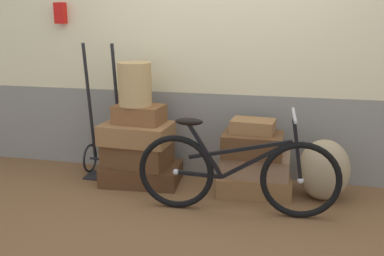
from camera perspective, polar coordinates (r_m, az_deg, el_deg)
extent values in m
cube|color=brown|center=(3.63, 1.54, -10.71)|extent=(9.14, 5.20, 0.06)
cube|color=gray|center=(4.27, 3.87, -0.61)|extent=(7.14, 0.20, 0.81)
cube|color=red|center=(4.52, -17.06, 14.37)|extent=(0.10, 0.08, 0.20)
cube|color=#4C2D19|center=(4.10, -6.69, -6.01)|extent=(0.74, 0.51, 0.17)
cube|color=brown|center=(4.04, -7.26, -3.41)|extent=(0.63, 0.44, 0.22)
cube|color=olive|center=(3.97, -7.34, -0.70)|extent=(0.65, 0.45, 0.18)
cube|color=brown|center=(3.95, -7.01, 1.84)|extent=(0.46, 0.33, 0.17)
cube|color=olive|center=(3.90, 8.14, -7.20)|extent=(0.67, 0.49, 0.17)
cube|color=#937051|center=(3.83, 8.46, -4.77)|extent=(0.58, 0.38, 0.18)
cube|color=brown|center=(3.75, 8.07, -2.15)|extent=(0.51, 0.37, 0.19)
cube|color=olive|center=(3.75, 8.10, 0.28)|extent=(0.39, 0.29, 0.11)
cylinder|color=tan|center=(3.90, -7.59, 5.81)|extent=(0.30, 0.30, 0.39)
torus|color=black|center=(4.44, -13.37, -3.91)|extent=(0.02, 0.29, 0.29)
torus|color=black|center=(4.30, -9.22, -4.30)|extent=(0.02, 0.29, 0.29)
cylinder|color=black|center=(4.37, -11.33, -4.11)|extent=(0.35, 0.02, 0.02)
cylinder|color=black|center=(4.28, -13.46, 3.33)|extent=(0.03, 0.14, 1.14)
cylinder|color=black|center=(4.16, -9.92, 3.20)|extent=(0.03, 0.14, 1.14)
cube|color=black|center=(4.32, -11.84, -6.27)|extent=(0.31, 0.22, 0.02)
ellipsoid|color=#9E8966|center=(3.82, 17.08, -5.33)|extent=(0.43, 0.37, 0.53)
torus|color=black|center=(3.48, -2.15, -5.85)|extent=(0.62, 0.07, 0.62)
sphere|color=#B2B2B7|center=(3.48, -2.15, -5.85)|extent=(0.05, 0.05, 0.05)
torus|color=black|center=(3.41, 14.21, -6.76)|extent=(0.62, 0.07, 0.62)
sphere|color=#B2B2B7|center=(3.41, 14.21, -6.76)|extent=(0.05, 0.05, 0.05)
cube|color=black|center=(3.35, 8.52, -4.18)|extent=(0.54, 0.05, 0.35)
cube|color=black|center=(3.37, 1.80, -3.03)|extent=(0.29, 0.04, 0.43)
cube|color=black|center=(3.45, 0.88, -6.18)|extent=(0.37, 0.04, 0.04)
cube|color=black|center=(3.34, 6.30, -2.85)|extent=(0.80, 0.06, 0.20)
cube|color=black|center=(3.33, 13.80, -2.88)|extent=(0.11, 0.03, 0.48)
ellipsoid|color=black|center=(3.33, -0.41, 0.86)|extent=(0.22, 0.10, 0.06)
cylinder|color=#A5A5AD|center=(3.26, 13.42, 1.68)|extent=(0.04, 0.46, 0.02)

